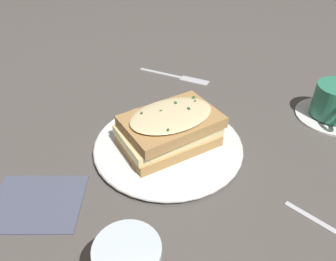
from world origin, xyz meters
The scene contains 6 objects.
ground_plane centered at (0.00, 0.00, 0.00)m, with size 2.40×2.40×0.00m, color #514C47.
dinner_plate centered at (0.02, 0.00, 0.01)m, with size 0.26×0.26×0.01m.
sandwich centered at (0.02, 0.00, 0.04)m, with size 0.19×0.16×0.07m.
teacup_with_saucer centered at (0.35, 0.05, 0.03)m, with size 0.13×0.14×0.07m.
fork centered at (0.09, 0.25, 0.00)m, with size 0.16×0.11×0.00m.
napkin centered at (-0.19, -0.09, 0.00)m, with size 0.13×0.11×0.00m, color #4C5166.
Camera 1 is at (-0.05, -0.43, 0.37)m, focal length 35.00 mm.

